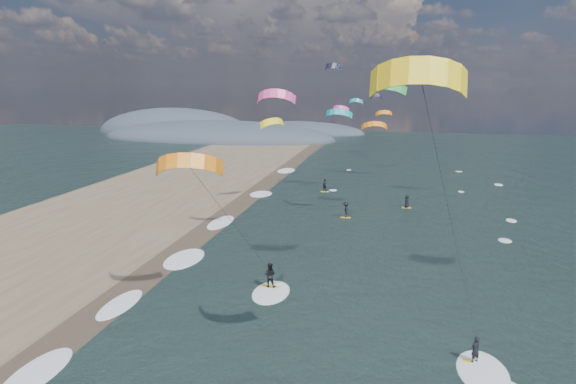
# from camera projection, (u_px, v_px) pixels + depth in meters

# --- Properties ---
(ground) EXTENTS (260.00, 260.00, 0.00)m
(ground) POSITION_uv_depth(u_px,v_px,m) (256.00, 378.00, 24.47)
(ground) COLOR black
(ground) RESTS_ON ground
(sand_strip) EXTENTS (26.00, 240.00, 0.00)m
(sand_strip) POSITION_uv_depth(u_px,v_px,m) (7.00, 268.00, 39.05)
(sand_strip) COLOR brown
(sand_strip) RESTS_ON ground
(wet_sand_strip) EXTENTS (3.00, 240.00, 0.00)m
(wet_sand_strip) POSITION_uv_depth(u_px,v_px,m) (141.00, 280.00, 36.52)
(wet_sand_strip) COLOR #382D23
(wet_sand_strip) RESTS_ON ground
(coastal_hills) EXTENTS (80.00, 41.00, 15.00)m
(coastal_hills) POSITION_uv_depth(u_px,v_px,m) (210.00, 136.00, 136.61)
(coastal_hills) COLOR #3D4756
(coastal_hills) RESTS_ON ground
(kitesurfer_near_a) EXTENTS (7.41, 8.18, 16.06)m
(kitesurfer_near_a) POSITION_uv_depth(u_px,v_px,m) (438.00, 159.00, 19.31)
(kitesurfer_near_a) COLOR yellow
(kitesurfer_near_a) RESTS_ON ground
(kitesurfer_near_b) EXTENTS (7.24, 8.59, 11.50)m
(kitesurfer_near_b) POSITION_uv_depth(u_px,v_px,m) (214.00, 203.00, 30.03)
(kitesurfer_near_b) COLOR yellow
(kitesurfer_near_b) RESTS_ON ground
(far_kitesurfers) EXTENTS (11.97, 13.38, 1.78)m
(far_kitesurfers) POSITION_uv_depth(u_px,v_px,m) (356.00, 202.00, 56.99)
(far_kitesurfers) COLOR yellow
(far_kitesurfers) RESTS_ON ground
(bg_kite_field) EXTENTS (16.07, 73.10, 9.99)m
(bg_kite_field) POSITION_uv_depth(u_px,v_px,m) (351.00, 103.00, 72.39)
(bg_kite_field) COLOR black
(bg_kite_field) RESTS_ON ground
(shoreline_surf) EXTENTS (2.40, 79.40, 0.11)m
(shoreline_surf) POSITION_uv_depth(u_px,v_px,m) (182.00, 260.00, 40.79)
(shoreline_surf) COLOR white
(shoreline_surf) RESTS_ON ground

